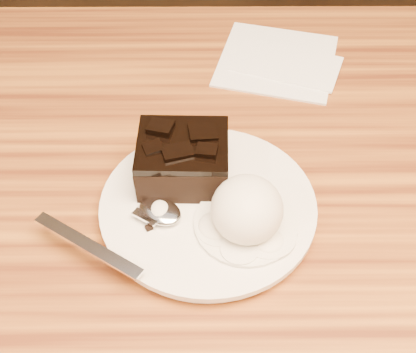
{
  "coord_description": "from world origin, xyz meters",
  "views": [
    {
      "loc": [
        -0.05,
        -0.27,
        1.15
      ],
      "look_at": [
        -0.05,
        0.06,
        0.79
      ],
      "focal_mm": 48.05,
      "sensor_mm": 36.0,
      "label": 1
    }
  ],
  "objects_px": {
    "spoon": "(160,212)",
    "napkin": "(277,60)",
    "brownie": "(183,162)",
    "ice_cream_scoop": "(247,209)",
    "plate": "(208,208)"
  },
  "relations": [
    {
      "from": "spoon",
      "to": "napkin",
      "type": "height_order",
      "value": "spoon"
    },
    {
      "from": "brownie",
      "to": "ice_cream_scoop",
      "type": "relative_size",
      "value": 1.23
    },
    {
      "from": "plate",
      "to": "spoon",
      "type": "distance_m",
      "value": 0.05
    },
    {
      "from": "ice_cream_scoop",
      "to": "brownie",
      "type": "bearing_deg",
      "value": 133.42
    },
    {
      "from": "ice_cream_scoop",
      "to": "spoon",
      "type": "bearing_deg",
      "value": 171.82
    },
    {
      "from": "brownie",
      "to": "napkin",
      "type": "relative_size",
      "value": 0.61
    },
    {
      "from": "plate",
      "to": "spoon",
      "type": "relative_size",
      "value": 1.19
    },
    {
      "from": "plate",
      "to": "napkin",
      "type": "xyz_separation_m",
      "value": [
        0.08,
        0.23,
        -0.01
      ]
    },
    {
      "from": "brownie",
      "to": "napkin",
      "type": "distance_m",
      "value": 0.23
    },
    {
      "from": "napkin",
      "to": "ice_cream_scoop",
      "type": "bearing_deg",
      "value": -101.24
    },
    {
      "from": "brownie",
      "to": "ice_cream_scoop",
      "type": "distance_m",
      "value": 0.08
    },
    {
      "from": "plate",
      "to": "napkin",
      "type": "distance_m",
      "value": 0.25
    },
    {
      "from": "brownie",
      "to": "spoon",
      "type": "relative_size",
      "value": 0.49
    },
    {
      "from": "plate",
      "to": "napkin",
      "type": "height_order",
      "value": "plate"
    },
    {
      "from": "brownie",
      "to": "napkin",
      "type": "bearing_deg",
      "value": 61.82
    }
  ]
}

